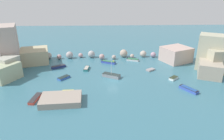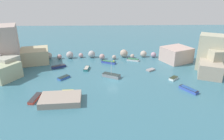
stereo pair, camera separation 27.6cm
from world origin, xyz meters
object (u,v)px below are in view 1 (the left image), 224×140
object	(u,v)px
moored_boat_1	(108,62)
moored_boat_5	(174,78)
moored_boat_4	(59,67)
stone_dock	(61,99)
moored_boat_10	(86,68)
moored_boat_2	(35,98)
moored_boat_0	(111,75)
moored_boat_6	(151,70)
channel_buoy	(114,61)
moored_boat_3	(133,60)
moored_boat_8	(68,92)
moored_boat_7	(64,78)
moored_boat_9	(189,89)

from	to	relation	value
moored_boat_1	moored_boat_5	world-z (taller)	moored_boat_1
moored_boat_1	moored_boat_4	bearing A→B (deg)	37.29
moored_boat_4	moored_boat_5	bearing A→B (deg)	-47.08
stone_dock	moored_boat_4	xyz separation A→B (m)	(-4.44, 19.15, -0.29)
moored_boat_4	moored_boat_10	distance (m)	8.25
moored_boat_4	moored_boat_10	size ratio (longest dim) A/B	1.16
stone_dock	moored_boat_2	distance (m)	5.61
stone_dock	moored_boat_0	distance (m)	15.88
moored_boat_5	moored_boat_10	size ratio (longest dim) A/B	0.77
moored_boat_4	moored_boat_1	bearing A→B (deg)	-17.77
moored_boat_0	moored_boat_1	size ratio (longest dim) A/B	1.14
moored_boat_2	moored_boat_5	distance (m)	32.61
moored_boat_4	moored_boat_6	distance (m)	26.04
moored_boat_10	moored_boat_4	bearing A→B (deg)	85.03
moored_boat_4	moored_boat_5	world-z (taller)	moored_boat_4
moored_boat_4	moored_boat_10	xyz separation A→B (m)	(8.09, -1.62, -0.03)
stone_dock	channel_buoy	size ratio (longest dim) A/B	14.33
stone_dock	moored_boat_1	size ratio (longest dim) A/B	1.79
moored_boat_3	moored_boat_6	size ratio (longest dim) A/B	1.47
moored_boat_1	moored_boat_8	xyz separation A→B (m)	(-9.22, -18.40, -0.16)
moored_boat_4	moored_boat_2	bearing A→B (deg)	-123.70
stone_dock	moored_boat_1	bearing A→B (deg)	66.15
stone_dock	moored_boat_2	xyz separation A→B (m)	(-5.48, 1.18, -0.34)
moored_boat_0	moored_boat_10	bearing A→B (deg)	168.65
moored_boat_3	moored_boat_4	bearing A→B (deg)	33.62
channel_buoy	moored_boat_8	size ratio (longest dim) A/B	0.22
moored_boat_7	moored_boat_10	world-z (taller)	moored_boat_10
moored_boat_0	moored_boat_4	bearing A→B (deg)	-177.77
moored_boat_2	stone_dock	bearing A→B (deg)	-94.96
moored_boat_2	moored_boat_7	bearing A→B (deg)	-13.41
moored_boat_4	moored_boat_5	xyz separation A→B (m)	(30.34, -9.09, -0.03)
moored_boat_7	moored_boat_9	size ratio (longest dim) A/B	0.76
stone_dock	moored_boat_9	distance (m)	27.59
moored_boat_10	moored_boat_9	bearing A→B (deg)	-113.59
moored_boat_8	moored_boat_9	world-z (taller)	moored_boat_9
moored_boat_10	moored_boat_7	bearing A→B (deg)	145.32
moored_boat_0	moored_boat_8	xyz separation A→B (m)	(-9.74, -8.03, -0.24)
moored_boat_1	moored_boat_8	distance (m)	20.58
stone_dock	moored_boat_6	distance (m)	26.82
moored_boat_0	moored_boat_2	world-z (taller)	moored_boat_0
channel_buoy	moored_boat_1	distance (m)	1.85
stone_dock	moored_boat_5	world-z (taller)	stone_dock
moored_boat_0	moored_boat_2	bearing A→B (deg)	-117.81
moored_boat_2	moored_boat_5	size ratio (longest dim) A/B	1.68
moored_boat_3	moored_boat_4	size ratio (longest dim) A/B	0.99
moored_boat_1	moored_boat_8	world-z (taller)	moored_boat_1
moored_boat_10	channel_buoy	bearing A→B (deg)	-47.36
stone_dock	moored_boat_0	size ratio (longest dim) A/B	1.57
stone_dock	moored_boat_3	bearing A→B (deg)	54.24
channel_buoy	moored_boat_4	size ratio (longest dim) A/B	0.14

